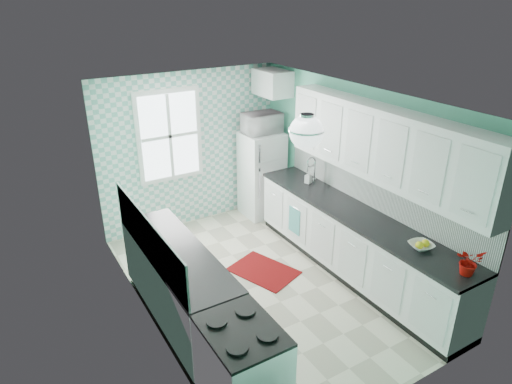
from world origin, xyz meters
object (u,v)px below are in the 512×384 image
ceiling_light (306,132)px  fridge (262,174)px  fruit_bowl (421,246)px  potted_plant (469,262)px  microwave (262,123)px  sink (306,184)px  stove (242,370)px

ceiling_light → fridge: size_ratio=0.24×
fruit_bowl → ceiling_light: bearing=151.7°
fridge → fruit_bowl: size_ratio=5.59×
potted_plant → microwave: microwave is taller
sink → potted_plant: sink is taller
microwave → ceiling_light: bearing=67.1°
ceiling_light → stove: (-1.20, -0.79, -1.83)m
fridge → potted_plant: size_ratio=5.01×
potted_plant → microwave: (-0.09, 3.86, 0.54)m
potted_plant → microwave: 3.89m
microwave → potted_plant: bearing=91.4°
stove → potted_plant: bearing=-8.2°
fridge → stove: 4.12m
fruit_bowl → microwave: bearing=91.6°
ceiling_light → potted_plant: size_ratio=1.20×
sink → fridge: bearing=96.1°
fridge → potted_plant: fridge is taller
ceiling_light → fridge: 3.26m
fridge → ceiling_light: bearing=-114.9°
ceiling_light → fruit_bowl: 1.92m
stove → sink: bearing=46.1°
fruit_bowl → microwave: (-0.09, 3.27, 0.65)m
fridge → microwave: microwave is taller
fruit_bowl → sink: bearing=89.9°
fridge → sink: (0.09, -1.11, 0.20)m
sink → stove: bearing=-135.1°
stove → microwave: size_ratio=1.58×
fruit_bowl → potted_plant: potted_plant is taller
potted_plant → fridge: bearing=91.3°
fruit_bowl → potted_plant: 0.60m
ceiling_light → potted_plant: 2.12m
fruit_bowl → microwave: size_ratio=0.44×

